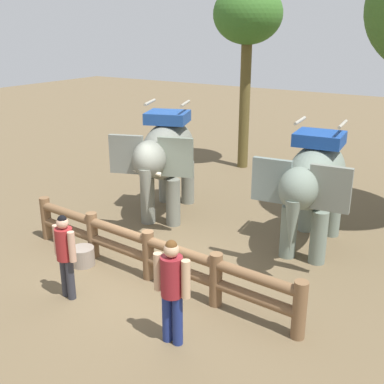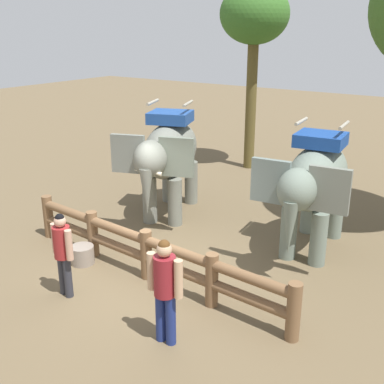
# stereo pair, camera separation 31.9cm
# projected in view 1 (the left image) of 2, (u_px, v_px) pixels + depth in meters

# --- Properties ---
(ground_plane) EXTENTS (60.00, 60.00, 0.00)m
(ground_plane) POSITION_uv_depth(u_px,v_px,m) (156.00, 273.00, 9.99)
(ground_plane) COLOR brown
(log_fence) EXTENTS (6.82, 0.70, 1.05)m
(log_fence) POSITION_uv_depth(u_px,v_px,m) (148.00, 252.00, 9.61)
(log_fence) COLOR brown
(log_fence) RESTS_ON ground
(elephant_near_left) EXTENTS (2.57, 3.66, 3.07)m
(elephant_near_left) POSITION_uv_depth(u_px,v_px,m) (166.00, 154.00, 12.51)
(elephant_near_left) COLOR slate
(elephant_near_left) RESTS_ON ground
(elephant_center) EXTENTS (1.97, 3.49, 2.97)m
(elephant_center) POSITION_uv_depth(u_px,v_px,m) (314.00, 181.00, 10.55)
(elephant_center) COLOR slate
(elephant_center) RESTS_ON ground
(tourist_woman_in_black) EXTENTS (0.65, 0.38, 1.84)m
(tourist_woman_in_black) POSITION_uv_depth(u_px,v_px,m) (172.00, 285.00, 7.49)
(tourist_woman_in_black) COLOR navy
(tourist_woman_in_black) RESTS_ON ground
(tourist_man_in_blue) EXTENTS (0.59, 0.37, 1.69)m
(tourist_man_in_blue) POSITION_uv_depth(u_px,v_px,m) (65.00, 251.00, 8.82)
(tourist_man_in_blue) COLOR #2C2D36
(tourist_man_in_blue) RESTS_ON ground
(tree_far_left) EXTENTS (2.33, 2.33, 6.28)m
(tree_far_left) POSITION_uv_depth(u_px,v_px,m) (248.00, 19.00, 15.87)
(tree_far_left) COLOR brown
(tree_far_left) RESTS_ON ground
(feed_bucket) EXTENTS (0.51, 0.51, 0.40)m
(feed_bucket) POSITION_uv_depth(u_px,v_px,m) (83.00, 256.00, 10.30)
(feed_bucket) COLOR gray
(feed_bucket) RESTS_ON ground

